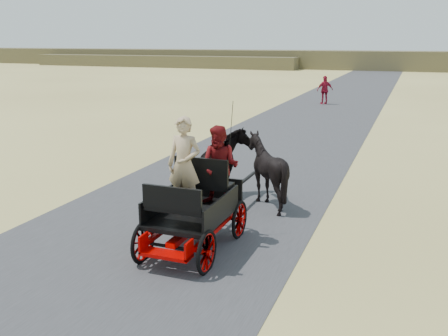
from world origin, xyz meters
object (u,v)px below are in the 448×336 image
(carriage, at_px, (194,230))
(pedestrian, at_px, (325,90))
(horse_left, at_px, (223,167))
(horse_right, at_px, (267,171))

(carriage, distance_m, pedestrian, 22.88)
(carriage, distance_m, horse_left, 3.09)
(carriage, xyz_separation_m, pedestrian, (-1.50, 22.83, 0.50))
(horse_right, height_order, pedestrian, pedestrian)
(pedestrian, bearing_deg, carriage, 63.56)
(pedestrian, bearing_deg, horse_right, 65.71)
(carriage, height_order, pedestrian, pedestrian)
(carriage, xyz_separation_m, horse_right, (0.55, 3.00, 0.49))
(pedestrian, bearing_deg, horse_left, 62.55)
(carriage, bearing_deg, horse_left, 100.39)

